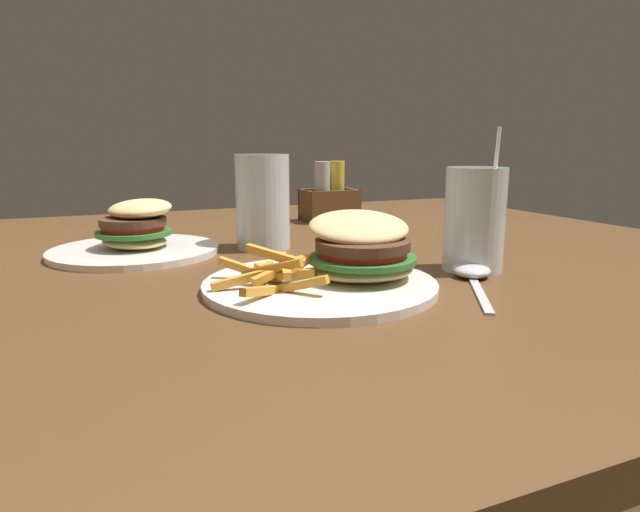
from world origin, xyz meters
The scene contains 7 objects.
dining_table centered at (0.00, 0.00, 0.62)m, with size 1.62×1.21×0.74m.
meal_plate_near centered at (0.07, -0.22, 0.77)m, with size 0.28×0.28×0.09m.
beer_glass centered at (0.06, 0.05, 0.81)m, with size 0.09×0.09×0.15m.
juice_glass centered at (0.27, -0.21, 0.81)m, with size 0.08×0.08×0.19m.
spoon centered at (0.24, -0.25, 0.75)m, with size 0.13×0.18×0.02m.
meal_plate_far centered at (-0.14, 0.08, 0.77)m, with size 0.26×0.26×0.09m.
condiment_caddy centered at (0.29, 0.30, 0.79)m, with size 0.12×0.08×0.13m.
Camera 1 is at (-0.20, -0.78, 0.91)m, focal length 30.00 mm.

